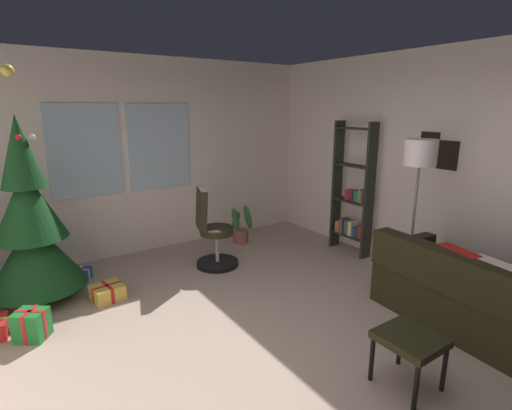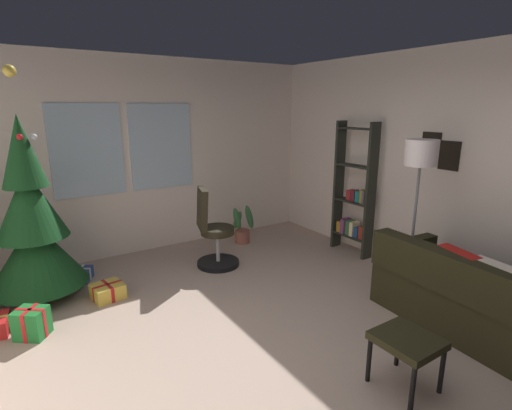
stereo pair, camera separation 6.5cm
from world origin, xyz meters
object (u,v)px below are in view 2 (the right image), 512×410
at_px(gift_box_blue, 80,275).
at_px(gift_box_green, 32,323).
at_px(footstool, 407,344).
at_px(office_chair, 213,236).
at_px(bookshelf, 354,197).
at_px(floor_lamp, 420,165).
at_px(holiday_tree, 33,227).
at_px(gift_box_gold, 108,291).
at_px(couch, 502,306).
at_px(potted_plant, 242,228).

bearing_deg(gift_box_blue, gift_box_green, -119.16).
xyz_separation_m(footstool, office_chair, (-0.14, 2.85, 0.05)).
xyz_separation_m(gift_box_blue, bookshelf, (3.49, -1.14, 0.75)).
bearing_deg(floor_lamp, bookshelf, 73.68).
relative_size(holiday_tree, office_chair, 2.32).
bearing_deg(office_chair, holiday_tree, 172.82).
xyz_separation_m(gift_box_gold, bookshelf, (3.31, -0.48, 0.74)).
bearing_deg(bookshelf, gift_box_green, 178.69).
bearing_deg(holiday_tree, bookshelf, -12.95).
bearing_deg(gift_box_gold, holiday_tree, 145.59).
relative_size(couch, bookshelf, 1.07).
distance_m(office_chair, floor_lamp, 2.64).
bearing_deg(gift_box_blue, couch, -47.90).
relative_size(footstool, gift_box_green, 1.30).
bearing_deg(gift_box_green, potted_plant, 21.22).
bearing_deg(couch, gift_box_gold, 136.56).
relative_size(gift_box_blue, bookshelf, 0.18).
bearing_deg(gift_box_blue, bookshelf, -18.10).
relative_size(gift_box_green, potted_plant, 0.56).
distance_m(holiday_tree, gift_box_green, 1.07).
distance_m(gift_box_gold, bookshelf, 3.43).
distance_m(couch, footstool, 1.35).
height_order(gift_box_gold, gift_box_blue, gift_box_gold).
bearing_deg(holiday_tree, office_chair, -7.18).
relative_size(gift_box_gold, floor_lamp, 0.20).
xyz_separation_m(couch, floor_lamp, (0.07, 1.03, 1.17)).
bearing_deg(couch, holiday_tree, 137.97).
bearing_deg(bookshelf, floor_lamp, -106.32).
height_order(gift_box_gold, potted_plant, potted_plant).
bearing_deg(footstool, gift_box_blue, 117.17).
relative_size(footstool, gift_box_blue, 1.29).
xyz_separation_m(gift_box_green, bookshelf, (4.07, -0.09, 0.69)).
xyz_separation_m(gift_box_green, potted_plant, (2.96, 1.15, 0.10)).
distance_m(gift_box_gold, office_chair, 1.45).
bearing_deg(footstool, bookshelf, 51.25).
bearing_deg(couch, bookshelf, 79.29).
bearing_deg(gift_box_green, holiday_tree, 79.51).
distance_m(gift_box_blue, office_chair, 1.69).
bearing_deg(gift_box_blue, potted_plant, 2.52).
relative_size(gift_box_green, bookshelf, 0.18).
distance_m(gift_box_green, potted_plant, 3.18).
distance_m(holiday_tree, bookshelf, 4.02).
relative_size(footstool, gift_box_gold, 1.25).
bearing_deg(gift_box_blue, footstool, -62.83).
bearing_deg(holiday_tree, gift_box_blue, 28.73).
bearing_deg(gift_box_gold, footstool, -60.18).
bearing_deg(footstool, office_chair, 92.81).
bearing_deg(couch, office_chair, 117.13).
height_order(gift_box_blue, bookshelf, bookshelf).
bearing_deg(holiday_tree, gift_box_green, -100.49).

